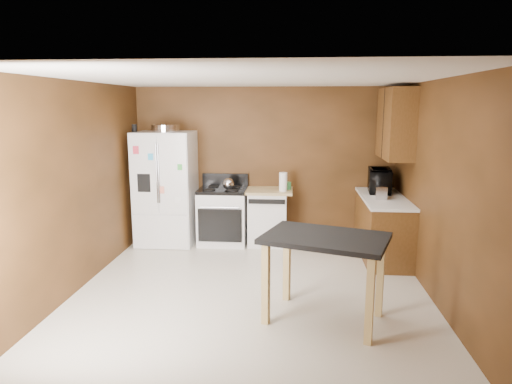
# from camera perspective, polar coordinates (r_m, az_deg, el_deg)

# --- Properties ---
(floor) EXTENTS (4.50, 4.50, 0.00)m
(floor) POSITION_cam_1_polar(r_m,az_deg,el_deg) (5.63, -0.58, -12.31)
(floor) COLOR beige
(floor) RESTS_ON ground
(ceiling) EXTENTS (4.50, 4.50, 0.00)m
(ceiling) POSITION_cam_1_polar(r_m,az_deg,el_deg) (5.18, -0.63, 14.00)
(ceiling) COLOR white
(ceiling) RESTS_ON ground
(wall_back) EXTENTS (4.20, 0.00, 4.20)m
(wall_back) POSITION_cam_1_polar(r_m,az_deg,el_deg) (7.48, 1.03, 3.45)
(wall_back) COLOR #5A3517
(wall_back) RESTS_ON ground
(wall_front) EXTENTS (4.20, 0.00, 4.20)m
(wall_front) POSITION_cam_1_polar(r_m,az_deg,el_deg) (3.10, -4.58, -7.35)
(wall_front) COLOR #5A3517
(wall_front) RESTS_ON ground
(wall_left) EXTENTS (0.00, 4.50, 4.50)m
(wall_left) POSITION_cam_1_polar(r_m,az_deg,el_deg) (5.85, -21.55, 0.59)
(wall_left) COLOR #5A3517
(wall_left) RESTS_ON ground
(wall_right) EXTENTS (0.00, 4.50, 4.50)m
(wall_right) POSITION_cam_1_polar(r_m,az_deg,el_deg) (5.48, 21.81, -0.07)
(wall_right) COLOR #5A3517
(wall_right) RESTS_ON ground
(roasting_pan) EXTENTS (0.43, 0.43, 0.11)m
(roasting_pan) POSITION_cam_1_polar(r_m,az_deg,el_deg) (7.30, -11.25, 7.83)
(roasting_pan) COLOR silver
(roasting_pan) RESTS_ON refrigerator
(pen_cup) EXTENTS (0.08, 0.08, 0.12)m
(pen_cup) POSITION_cam_1_polar(r_m,az_deg,el_deg) (7.36, -14.97, 7.73)
(pen_cup) COLOR black
(pen_cup) RESTS_ON refrigerator
(kettle) EXTENTS (0.18, 0.18, 0.18)m
(kettle) POSITION_cam_1_polar(r_m,az_deg,el_deg) (7.17, -3.48, 1.02)
(kettle) COLOR silver
(kettle) RESTS_ON gas_range
(paper_towel) EXTENTS (0.14, 0.14, 0.29)m
(paper_towel) POSITION_cam_1_polar(r_m,az_deg,el_deg) (7.09, 3.41, 1.28)
(paper_towel) COLOR white
(paper_towel) RESTS_ON dishwasher
(green_canister) EXTENTS (0.12, 0.12, 0.12)m
(green_canister) POSITION_cam_1_polar(r_m,az_deg,el_deg) (7.27, 4.00, 0.80)
(green_canister) COLOR #43AE61
(green_canister) RESTS_ON dishwasher
(toaster) EXTENTS (0.19, 0.27, 0.18)m
(toaster) POSITION_cam_1_polar(r_m,az_deg,el_deg) (6.73, 15.39, 0.00)
(toaster) COLOR silver
(toaster) RESTS_ON right_cabinets
(microwave) EXTENTS (0.45, 0.62, 0.32)m
(microwave) POSITION_cam_1_polar(r_m,az_deg,el_deg) (7.21, 15.21, 1.28)
(microwave) COLOR black
(microwave) RESTS_ON right_cabinets
(refrigerator) EXTENTS (0.90, 0.80, 1.80)m
(refrigerator) POSITION_cam_1_polar(r_m,az_deg,el_deg) (7.43, -11.20, 0.46)
(refrigerator) COLOR white
(refrigerator) RESTS_ON ground
(gas_range) EXTENTS (0.76, 0.68, 1.10)m
(gas_range) POSITION_cam_1_polar(r_m,az_deg,el_deg) (7.38, -4.13, -2.91)
(gas_range) COLOR white
(gas_range) RESTS_ON ground
(dishwasher) EXTENTS (0.78, 0.63, 0.89)m
(dishwasher) POSITION_cam_1_polar(r_m,az_deg,el_deg) (7.33, 1.48, -3.06)
(dishwasher) COLOR white
(dishwasher) RESTS_ON ground
(right_cabinets) EXTENTS (0.63, 1.58, 2.45)m
(right_cabinets) POSITION_cam_1_polar(r_m,az_deg,el_deg) (6.89, 16.01, -0.50)
(right_cabinets) COLOR brown
(right_cabinets) RESTS_ON ground
(island) EXTENTS (1.41, 1.16, 0.91)m
(island) POSITION_cam_1_polar(r_m,az_deg,el_deg) (4.73, 8.62, -7.08)
(island) COLOR black
(island) RESTS_ON ground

